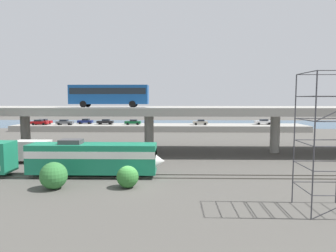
{
  "coord_description": "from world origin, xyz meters",
  "views": [
    {
      "loc": [
        4.24,
        -29.48,
        8.64
      ],
      "look_at": [
        2.99,
        24.8,
        3.86
      ],
      "focal_mm": 32.71,
      "sensor_mm": 36.0,
      "label": 1
    }
  ],
  "objects_px": {
    "scaffolding_tower": "(328,138)",
    "parked_car_5": "(44,121)",
    "transit_bus_on_overpass": "(109,94)",
    "parked_car_7": "(39,122)",
    "parked_car_1": "(105,122)",
    "service_truck_west": "(26,151)",
    "parked_car_0": "(263,122)",
    "parked_car_2": "(200,122)",
    "train_locomotive": "(99,157)",
    "parked_car_3": "(65,122)",
    "parked_car_4": "(85,121)",
    "parked_car_6": "(133,122)"
  },
  "relations": [
    {
      "from": "parked_car_1",
      "to": "parked_car_3",
      "type": "distance_m",
      "value": 10.98
    },
    {
      "from": "parked_car_3",
      "to": "parked_car_4",
      "type": "relative_size",
      "value": 1.09
    },
    {
      "from": "parked_car_1",
      "to": "parked_car_6",
      "type": "relative_size",
      "value": 1.04
    },
    {
      "from": "parked_car_0",
      "to": "train_locomotive",
      "type": "bearing_deg",
      "value": 57.56
    },
    {
      "from": "parked_car_6",
      "to": "parked_car_7",
      "type": "xyz_separation_m",
      "value": [
        -25.55,
        -1.05,
        0.0
      ]
    },
    {
      "from": "parked_car_3",
      "to": "parked_car_7",
      "type": "xyz_separation_m",
      "value": [
        -6.82,
        -0.39,
        -0.0
      ]
    },
    {
      "from": "train_locomotive",
      "to": "parked_car_3",
      "type": "bearing_deg",
      "value": 113.81
    },
    {
      "from": "scaffolding_tower",
      "to": "parked_car_6",
      "type": "relative_size",
      "value": 2.45
    },
    {
      "from": "parked_car_0",
      "to": "parked_car_1",
      "type": "xyz_separation_m",
      "value": [
        -44.07,
        -0.65,
        -0.0
      ]
    },
    {
      "from": "parked_car_4",
      "to": "parked_car_0",
      "type": "bearing_deg",
      "value": 178.62
    },
    {
      "from": "train_locomotive",
      "to": "parked_car_2",
      "type": "relative_size",
      "value": 3.75
    },
    {
      "from": "transit_bus_on_overpass",
      "to": "parked_car_4",
      "type": "xyz_separation_m",
      "value": [
        -15.56,
        39.64,
        -7.09
      ]
    },
    {
      "from": "parked_car_0",
      "to": "parked_car_5",
      "type": "height_order",
      "value": "same"
    },
    {
      "from": "service_truck_west",
      "to": "parked_car_3",
      "type": "xyz_separation_m",
      "value": [
        -10.1,
        42.41,
        0.72
      ]
    },
    {
      "from": "transit_bus_on_overpass",
      "to": "parked_car_1",
      "type": "xyz_separation_m",
      "value": [
        -9.39,
        37.78,
        -7.09
      ]
    },
    {
      "from": "service_truck_west",
      "to": "parked_car_4",
      "type": "bearing_deg",
      "value": -83.26
    },
    {
      "from": "train_locomotive",
      "to": "parked_car_5",
      "type": "relative_size",
      "value": 3.53
    },
    {
      "from": "service_truck_west",
      "to": "parked_car_5",
      "type": "distance_m",
      "value": 47.58
    },
    {
      "from": "scaffolding_tower",
      "to": "parked_car_0",
      "type": "bearing_deg",
      "value": 78.24
    },
    {
      "from": "train_locomotive",
      "to": "transit_bus_on_overpass",
      "type": "height_order",
      "value": "transit_bus_on_overpass"
    },
    {
      "from": "parked_car_3",
      "to": "parked_car_6",
      "type": "height_order",
      "value": "same"
    },
    {
      "from": "train_locomotive",
      "to": "parked_car_4",
      "type": "bearing_deg",
      "value": 107.92
    },
    {
      "from": "parked_car_0",
      "to": "parked_car_7",
      "type": "distance_m",
      "value": 61.79
    },
    {
      "from": "service_truck_west",
      "to": "parked_car_3",
      "type": "bearing_deg",
      "value": -76.6
    },
    {
      "from": "service_truck_west",
      "to": "parked_car_0",
      "type": "distance_m",
      "value": 63.39
    },
    {
      "from": "parked_car_4",
      "to": "parked_car_7",
      "type": "bearing_deg",
      "value": 19.39
    },
    {
      "from": "parked_car_2",
      "to": "parked_car_5",
      "type": "relative_size",
      "value": 0.94
    },
    {
      "from": "transit_bus_on_overpass",
      "to": "parked_car_3",
      "type": "xyz_separation_m",
      "value": [
        -20.22,
        36.0,
        -7.09
      ]
    },
    {
      "from": "train_locomotive",
      "to": "parked_car_6",
      "type": "xyz_separation_m",
      "value": [
        -3.13,
        50.2,
        0.17
      ]
    },
    {
      "from": "parked_car_7",
      "to": "parked_car_5",
      "type": "bearing_deg",
      "value": 87.31
    },
    {
      "from": "transit_bus_on_overpass",
      "to": "parked_car_0",
      "type": "height_order",
      "value": "transit_bus_on_overpass"
    },
    {
      "from": "parked_car_4",
      "to": "parked_car_5",
      "type": "height_order",
      "value": "same"
    },
    {
      "from": "scaffolding_tower",
      "to": "parked_car_7",
      "type": "xyz_separation_m",
      "value": [
        -48.78,
        59.34,
        -3.33
      ]
    },
    {
      "from": "scaffolding_tower",
      "to": "parked_car_2",
      "type": "bearing_deg",
      "value": 94.41
    },
    {
      "from": "parked_car_2",
      "to": "parked_car_5",
      "type": "distance_m",
      "value": 44.01
    },
    {
      "from": "scaffolding_tower",
      "to": "parked_car_5",
      "type": "bearing_deg",
      "value": 128.2
    },
    {
      "from": "parked_car_1",
      "to": "transit_bus_on_overpass",
      "type": "bearing_deg",
      "value": 103.95
    },
    {
      "from": "transit_bus_on_overpass",
      "to": "service_truck_west",
      "type": "xyz_separation_m",
      "value": [
        -10.12,
        -6.41,
        -7.82
      ]
    },
    {
      "from": "parked_car_1",
      "to": "parked_car_7",
      "type": "bearing_deg",
      "value": 7.04
    },
    {
      "from": "train_locomotive",
      "to": "parked_car_6",
      "type": "relative_size",
      "value": 3.46
    },
    {
      "from": "transit_bus_on_overpass",
      "to": "scaffolding_tower",
      "type": "relative_size",
      "value": 1.12
    },
    {
      "from": "parked_car_0",
      "to": "parked_car_6",
      "type": "xyz_separation_m",
      "value": [
        -36.17,
        -1.78,
        -0.0
      ]
    },
    {
      "from": "transit_bus_on_overpass",
      "to": "parked_car_7",
      "type": "height_order",
      "value": "transit_bus_on_overpass"
    },
    {
      "from": "parked_car_3",
      "to": "parked_car_4",
      "type": "bearing_deg",
      "value": 38.08
    },
    {
      "from": "parked_car_3",
      "to": "parked_car_2",
      "type": "bearing_deg",
      "value": 1.32
    },
    {
      "from": "scaffolding_tower",
      "to": "parked_car_1",
      "type": "distance_m",
      "value": 69.03
    },
    {
      "from": "scaffolding_tower",
      "to": "parked_car_0",
      "type": "relative_size",
      "value": 2.35
    },
    {
      "from": "service_truck_west",
      "to": "parked_car_2",
      "type": "bearing_deg",
      "value": -122.15
    },
    {
      "from": "transit_bus_on_overpass",
      "to": "parked_car_7",
      "type": "xyz_separation_m",
      "value": [
        -27.04,
        35.6,
        -7.09
      ]
    },
    {
      "from": "scaffolding_tower",
      "to": "parked_car_5",
      "type": "distance_m",
      "value": 78.75
    }
  ]
}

